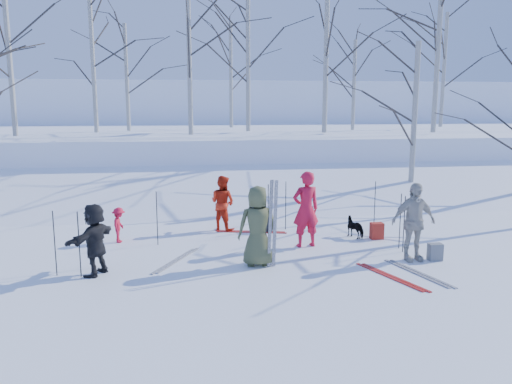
{
  "coord_description": "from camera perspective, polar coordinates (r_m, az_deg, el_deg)",
  "views": [
    {
      "loc": [
        -1.68,
        -10.44,
        3.42
      ],
      "look_at": [
        0.0,
        1.5,
        1.3
      ],
      "focal_mm": 35.0,
      "sensor_mm": 36.0,
      "label": 1
    }
  ],
  "objects": [
    {
      "name": "ski_pole_e",
      "position": [
        12.42,
        16.15,
        -3.22
      ],
      "size": [
        0.02,
        0.02,
        1.34
      ],
      "primitive_type": "cylinder",
      "color": "black",
      "rests_on": "ground"
    },
    {
      "name": "ground",
      "position": [
        11.11,
        1.09,
        -7.95
      ],
      "size": [
        120.0,
        120.0,
        0.0
      ],
      "primitive_type": "plane",
      "color": "white",
      "rests_on": "ground"
    },
    {
      "name": "ski_pole_g",
      "position": [
        10.84,
        -22.02,
        -5.47
      ],
      "size": [
        0.02,
        0.02,
        1.34
      ],
      "primitive_type": "cylinder",
      "color": "black",
      "rests_on": "ground"
    },
    {
      "name": "birch_plateau_a",
      "position": [
        22.43,
        8.01,
        15.49
      ],
      "size": [
        5.38,
        5.38,
        6.83
      ],
      "primitive_type": null,
      "color": "silver",
      "rests_on": "snow_plateau"
    },
    {
      "name": "birch_plateau_f",
      "position": [
        27.2,
        -2.89,
        13.14
      ],
      "size": [
        4.42,
        4.42,
        5.45
      ],
      "primitive_type": null,
      "color": "silver",
      "rests_on": "snow_plateau"
    },
    {
      "name": "upright_ski_right",
      "position": [
        10.46,
        2.18,
        -3.7
      ],
      "size": [
        0.09,
        0.23,
        1.89
      ],
      "primitive_type": "cube",
      "rotation": [
        0.1,
        0.0,
        0.09
      ],
      "color": "silver",
      "rests_on": "ground"
    },
    {
      "name": "ski_pair_a",
      "position": [
        13.59,
        -0.6,
        -4.56
      ],
      "size": [
        1.04,
        1.99,
        0.02
      ],
      "primitive_type": null,
      "rotation": [
        0.0,
        0.0,
        1.34
      ],
      "color": "#AB1D18",
      "rests_on": "ground"
    },
    {
      "name": "ski_pole_h",
      "position": [
        11.05,
        -18.12,
        -4.94
      ],
      "size": [
        0.02,
        0.02,
        1.34
      ],
      "primitive_type": "cylinder",
      "color": "black",
      "rests_on": "ground"
    },
    {
      "name": "ski_pole_f",
      "position": [
        10.58,
        -19.55,
        -5.68
      ],
      "size": [
        0.02,
        0.02,
        1.34
      ],
      "primitive_type": "cylinder",
      "color": "black",
      "rests_on": "ground"
    },
    {
      "name": "snow_plateau",
      "position": [
        27.59,
        -4.52,
        4.91
      ],
      "size": [
        70.0,
        18.0,
        2.2
      ],
      "primitive_type": "cube",
      "color": "white",
      "rests_on": "ground"
    },
    {
      "name": "birch_plateau_b",
      "position": [
        24.33,
        -14.56,
        12.5
      ],
      "size": [
        4.0,
        4.0,
        4.85
      ],
      "primitive_type": null,
      "color": "silver",
      "rests_on": "snow_plateau"
    },
    {
      "name": "backpack_red",
      "position": [
        13.25,
        13.63,
        -4.34
      ],
      "size": [
        0.32,
        0.22,
        0.42
      ],
      "primitive_type": "cube",
      "color": "#A52519",
      "rests_on": "ground"
    },
    {
      "name": "birch_plateau_e",
      "position": [
        24.96,
        11.13,
        11.87
      ],
      "size": [
        3.57,
        3.57,
        4.25
      ],
      "primitive_type": null,
      "color": "silver",
      "rests_on": "snow_plateau"
    },
    {
      "name": "ski_pole_d",
      "position": [
        12.12,
        16.55,
        -3.56
      ],
      "size": [
        0.02,
        0.02,
        1.34
      ],
      "primitive_type": "cylinder",
      "color": "black",
      "rests_on": "ground"
    },
    {
      "name": "skier_cream_east",
      "position": [
        11.51,
        17.55,
        -3.27
      ],
      "size": [
        1.05,
        0.5,
        1.75
      ],
      "primitive_type": "imported",
      "rotation": [
        0.0,
        0.0,
        0.07
      ],
      "color": "beige",
      "rests_on": "ground"
    },
    {
      "name": "skier_olive_center",
      "position": [
        10.64,
        0.21,
        -3.91
      ],
      "size": [
        0.86,
        0.57,
        1.73
      ],
      "primitive_type": "imported",
      "rotation": [
        0.0,
        0.0,
        3.11
      ],
      "color": "#474E2E",
      "rests_on": "ground"
    },
    {
      "name": "skier_red_seated",
      "position": [
        12.97,
        -15.39,
        -3.66
      ],
      "size": [
        0.38,
        0.6,
        0.89
      ],
      "primitive_type": "imported",
      "rotation": [
        0.0,
        0.0,
        1.47
      ],
      "color": "red",
      "rests_on": "ground"
    },
    {
      "name": "ski_pair_c",
      "position": [
        10.51,
        15.18,
        -9.32
      ],
      "size": [
        1.43,
        2.03,
        0.02
      ],
      "primitive_type": null,
      "rotation": [
        0.0,
        0.0,
        0.35
      ],
      "color": "#AB1D18",
      "rests_on": "ground"
    },
    {
      "name": "ski_pole_b",
      "position": [
        14.21,
        13.42,
        -1.46
      ],
      "size": [
        0.02,
        0.02,
        1.34
      ],
      "primitive_type": "cylinder",
      "color": "black",
      "rests_on": "ground"
    },
    {
      "name": "birch_edge_e",
      "position": [
        18.63,
        17.63,
        7.56
      ],
      "size": [
        4.5,
        4.5,
        5.57
      ],
      "primitive_type": null,
      "color": "silver",
      "rests_on": "ground"
    },
    {
      "name": "birch_plateau_d",
      "position": [
        29.69,
        20.68,
        12.86
      ],
      "size": [
        4.85,
        4.85,
        6.08
      ],
      "primitive_type": null,
      "color": "silver",
      "rests_on": "snow_plateau"
    },
    {
      "name": "snow_ramp",
      "position": [
        17.82,
        -2.47,
        -0.61
      ],
      "size": [
        70.0,
        9.49,
        4.12
      ],
      "primitive_type": "cube",
      "rotation": [
        0.3,
        0.0,
        0.0
      ],
      "color": "white",
      "rests_on": "ground"
    },
    {
      "name": "ski_pole_a",
      "position": [
        12.47,
        -11.24,
        -2.96
      ],
      "size": [
        0.02,
        0.02,
        1.34
      ],
      "primitive_type": "cylinder",
      "color": "black",
      "rests_on": "ground"
    },
    {
      "name": "backpack_grey",
      "position": [
        11.84,
        19.79,
        -6.47
      ],
      "size": [
        0.3,
        0.2,
        0.38
      ],
      "primitive_type": "cube",
      "color": "slate",
      "rests_on": "ground"
    },
    {
      "name": "ski_pair_b",
      "position": [
        11.31,
        -9.09,
        -7.71
      ],
      "size": [
        1.75,
        2.06,
        0.02
      ],
      "primitive_type": null,
      "rotation": [
        0.0,
        0.0,
        -0.48
      ],
      "color": "silver",
      "rests_on": "ground"
    },
    {
      "name": "birch_plateau_j",
      "position": [
        20.81,
        -7.64,
        15.13
      ],
      "size": [
        4.97,
        4.97,
        6.24
      ],
      "primitive_type": null,
      "color": "silver",
      "rests_on": "snow_plateau"
    },
    {
      "name": "backpack_dark",
      "position": [
        13.59,
        1.08,
        -3.74
      ],
      "size": [
        0.34,
        0.24,
        0.4
      ],
      "primitive_type": "cube",
      "color": "black",
      "rests_on": "ground"
    },
    {
      "name": "skier_grey_west",
      "position": [
        10.6,
        -17.94,
        -5.18
      ],
      "size": [
        1.01,
        1.42,
        1.47
      ],
      "primitive_type": "imported",
      "rotation": [
        0.0,
        0.0,
        4.24
      ],
      "color": "black",
      "rests_on": "ground"
    },
    {
      "name": "dog",
      "position": [
        13.27,
        11.33,
        -3.96
      ],
      "size": [
        0.57,
        0.7,
        0.54
      ],
      "primitive_type": "imported",
      "rotation": [
        0.0,
        0.0,
        3.65
      ],
      "color": "black",
      "rests_on": "ground"
    },
    {
      "name": "ski_pole_c",
      "position": [
        13.78,
        3.41,
        -1.55
      ],
      "size": [
        0.02,
        0.02,
        1.34
      ],
      "primitive_type": "cylinder",
      "color": "black",
      "rests_on": "ground"
    },
    {
      "name": "far_hill",
      "position": [
        48.49,
        -6.1,
        8.24
      ],
      "size": [
        90.0,
        30.0,
        6.0
      ],
      "primitive_type": "cube",
      "color": "white",
      "rests_on": "ground"
    },
    {
      "name": "upright_ski_left",
      "position": [
        10.46,
        1.63,
        -3.69
      ],
      "size": [
        0.12,
        0.17,
        1.9
      ],
      "primitive_type": "cube",
      "rotation": [
        0.07,
        0.0,
        0.34
      ],
      "color": "silver",
      "rests_on": "ground"
    },
    {
      "name": "birch_plateau_k",
      "position": [
        23.38,
        -0.92,
        14.65
      ],
      "size": [
        4.98,
        4.98,
        6.26
      ],
      "primitive_type": null,
      "color": "silver",
      "rests_on": "snow_plateau"
    },
    {
      "name": "birch_plateau_c",
      "position": [
        21.87,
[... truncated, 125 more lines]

